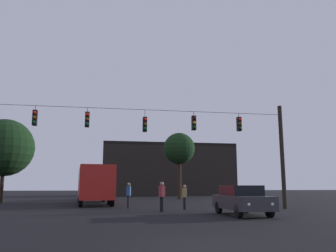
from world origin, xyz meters
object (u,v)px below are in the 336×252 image
at_px(pedestrian_crossing_center, 162,195).
at_px(tree_left_silhouette, 179,149).
at_px(city_bus, 94,181).
at_px(pedestrian_crossing_left, 185,196).
at_px(car_near_right, 242,200).
at_px(tree_behind_building, 5,148).
at_px(car_far_left, 89,192).
at_px(pedestrian_crossing_right, 129,194).

height_order(pedestrian_crossing_center, tree_left_silhouette, tree_left_silhouette).
height_order(city_bus, pedestrian_crossing_left, city_bus).
xyz_separation_m(car_near_right, tree_behind_building, (-16.15, 16.13, 4.13)).
height_order(tree_left_silhouette, tree_behind_building, tree_left_silhouette).
distance_m(city_bus, car_far_left, 9.55).
height_order(car_near_right, car_far_left, same).
height_order(city_bus, pedestrian_crossing_right, city_bus).
xyz_separation_m(car_near_right, tree_left_silhouette, (1.42, 22.39, 4.98)).
height_order(pedestrian_crossing_right, tree_behind_building, tree_behind_building).
relative_size(pedestrian_crossing_center, tree_behind_building, 0.23).
xyz_separation_m(city_bus, tree_left_silhouette, (9.37, 9.46, 3.91)).
relative_size(car_far_left, pedestrian_crossing_right, 2.57).
distance_m(car_near_right, tree_behind_building, 23.20).
distance_m(pedestrian_crossing_right, tree_behind_building, 14.93).
distance_m(car_near_right, tree_left_silhouette, 22.98).
relative_size(car_near_right, tree_left_silhouette, 0.57).
height_order(pedestrian_crossing_right, tree_left_silhouette, tree_left_silhouette).
xyz_separation_m(pedestrian_crossing_left, pedestrian_crossing_right, (-3.46, 1.79, 0.09)).
distance_m(car_far_left, pedestrian_crossing_left, 18.91).
bearing_deg(tree_left_silhouette, tree_behind_building, -160.40).
bearing_deg(pedestrian_crossing_center, city_bus, 113.92).
bearing_deg(car_near_right, tree_left_silhouette, 86.37).
xyz_separation_m(car_near_right, pedestrian_crossing_center, (-3.68, 3.28, 0.19)).
xyz_separation_m(car_far_left, pedestrian_crossing_left, (6.78, -17.65, 0.08)).
bearing_deg(pedestrian_crossing_center, tree_behind_building, 134.15).
bearing_deg(car_near_right, pedestrian_crossing_right, 129.82).
relative_size(pedestrian_crossing_center, tree_left_silhouette, 0.23).
bearing_deg(car_far_left, tree_left_silhouette, 0.04).
bearing_deg(city_bus, tree_left_silhouette, 45.28).
bearing_deg(pedestrian_crossing_left, car_near_right, -67.35).
bearing_deg(pedestrian_crossing_right, pedestrian_crossing_center, -61.47).
xyz_separation_m(city_bus, tree_behind_building, (-8.19, 3.21, 3.06)).
distance_m(car_far_left, tree_behind_building, 10.53).
xyz_separation_m(city_bus, pedestrian_crossing_center, (4.28, -9.64, -0.88)).
bearing_deg(pedestrian_crossing_left, pedestrian_crossing_right, 152.63).
height_order(car_far_left, tree_left_silhouette, tree_left_silhouette).
bearing_deg(car_far_left, car_near_right, -68.65).
relative_size(car_near_right, car_far_left, 0.99).
bearing_deg(car_far_left, tree_behind_building, -139.83).
relative_size(city_bus, tree_behind_building, 1.48).
bearing_deg(car_near_right, car_far_left, 111.35).
distance_m(pedestrian_crossing_left, tree_left_silhouette, 18.64).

